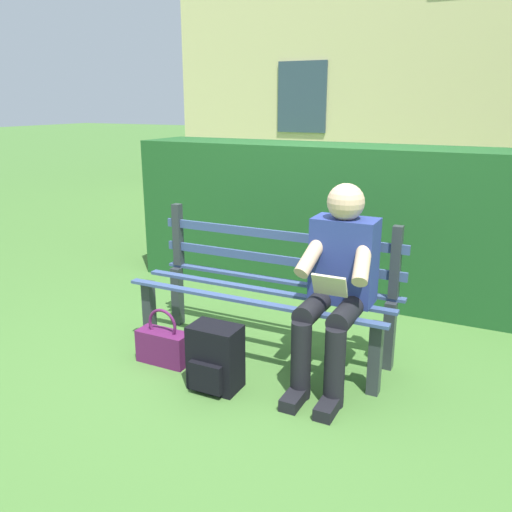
{
  "coord_description": "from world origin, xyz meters",
  "views": [
    {
      "loc": [
        -1.42,
        2.97,
        1.65
      ],
      "look_at": [
        0.0,
        0.1,
        0.72
      ],
      "focal_mm": 37.38,
      "sensor_mm": 36.0,
      "label": 1
    }
  ],
  "objects": [
    {
      "name": "ground",
      "position": [
        0.0,
        0.0,
        0.0
      ],
      "size": [
        60.0,
        60.0,
        0.0
      ],
      "primitive_type": "plane",
      "color": "#477533"
    },
    {
      "name": "park_bench",
      "position": [
        0.0,
        -0.07,
        0.45
      ],
      "size": [
        1.77,
        0.51,
        0.93
      ],
      "color": "#2D3338",
      "rests_on": "ground"
    },
    {
      "name": "person_seated",
      "position": [
        -0.53,
        0.1,
        0.64
      ],
      "size": [
        0.44,
        0.73,
        1.2
      ],
      "color": "navy",
      "rests_on": "ground"
    },
    {
      "name": "hedge_backdrop",
      "position": [
        -0.5,
        -1.43,
        0.68
      ],
      "size": [
        4.55,
        0.72,
        1.4
      ],
      "color": "#1E5123",
      "rests_on": "ground"
    },
    {
      "name": "building_facade",
      "position": [
        -0.32,
        -7.72,
        3.07
      ],
      "size": [
        9.9,
        3.31,
        6.14
      ],
      "color": "beige",
      "rests_on": "ground"
    },
    {
      "name": "backpack",
      "position": [
        0.06,
        0.52,
        0.19
      ],
      "size": [
        0.3,
        0.27,
        0.39
      ],
      "color": "black",
      "rests_on": "ground"
    },
    {
      "name": "handbag",
      "position": [
        0.53,
        0.4,
        0.12
      ],
      "size": [
        0.35,
        0.14,
        0.37
      ],
      "color": "#59194C",
      "rests_on": "ground"
    }
  ]
}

